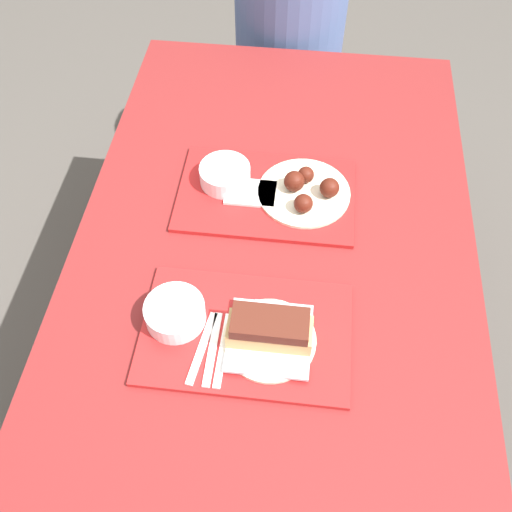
% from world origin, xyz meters
% --- Properties ---
extents(ground_plane, '(12.00, 12.00, 0.00)m').
position_xyz_m(ground_plane, '(0.00, 0.00, 0.00)').
color(ground_plane, '#4C4742').
extents(picnic_table, '(0.95, 1.60, 0.78)m').
position_xyz_m(picnic_table, '(0.00, 0.00, 0.68)').
color(picnic_table, maroon).
rests_on(picnic_table, ground_plane).
extents(picnic_bench_far, '(0.91, 0.28, 0.45)m').
position_xyz_m(picnic_bench_far, '(0.00, 1.02, 0.38)').
color(picnic_bench_far, maroon).
rests_on(picnic_bench_far, ground_plane).
extents(tray_near, '(0.44, 0.29, 0.01)m').
position_xyz_m(tray_near, '(-0.04, -0.23, 0.79)').
color(tray_near, red).
rests_on(tray_near, picnic_table).
extents(tray_far, '(0.44, 0.29, 0.01)m').
position_xyz_m(tray_far, '(-0.03, 0.16, 0.79)').
color(tray_far, red).
rests_on(tray_far, picnic_table).
extents(bowl_coleslaw_near, '(0.13, 0.13, 0.05)m').
position_xyz_m(bowl_coleslaw_near, '(-0.19, -0.22, 0.82)').
color(bowl_coleslaw_near, silver).
rests_on(bowl_coleslaw_near, tray_near).
extents(brisket_sandwich_plate, '(0.20, 0.20, 0.09)m').
position_xyz_m(brisket_sandwich_plate, '(0.01, -0.25, 0.83)').
color(brisket_sandwich_plate, beige).
rests_on(brisket_sandwich_plate, tray_near).
extents(plastic_fork_near, '(0.02, 0.17, 0.00)m').
position_xyz_m(plastic_fork_near, '(-0.10, -0.28, 0.79)').
color(plastic_fork_near, white).
rests_on(plastic_fork_near, tray_near).
extents(plastic_knife_near, '(0.02, 0.17, 0.00)m').
position_xyz_m(plastic_knife_near, '(-0.08, -0.28, 0.79)').
color(plastic_knife_near, white).
rests_on(plastic_knife_near, tray_near).
extents(plastic_spoon_near, '(0.04, 0.17, 0.00)m').
position_xyz_m(plastic_spoon_near, '(-0.12, -0.28, 0.79)').
color(plastic_spoon_near, white).
rests_on(plastic_spoon_near, tray_near).
extents(condiment_packet, '(0.04, 0.03, 0.01)m').
position_xyz_m(condiment_packet, '(-0.01, -0.17, 0.79)').
color(condiment_packet, teal).
rests_on(condiment_packet, tray_near).
extents(bowl_coleslaw_far, '(0.13, 0.13, 0.05)m').
position_xyz_m(bowl_coleslaw_far, '(-0.14, 0.19, 0.82)').
color(bowl_coleslaw_far, silver).
rests_on(bowl_coleslaw_far, tray_far).
extents(wings_plate_far, '(0.23, 0.23, 0.06)m').
position_xyz_m(wings_plate_far, '(0.06, 0.17, 0.81)').
color(wings_plate_far, beige).
rests_on(wings_plate_far, tray_far).
extents(napkin_far, '(0.13, 0.09, 0.01)m').
position_xyz_m(napkin_far, '(-0.07, 0.16, 0.80)').
color(napkin_far, white).
rests_on(napkin_far, tray_far).
extents(person_seated_across, '(0.38, 0.38, 0.70)m').
position_xyz_m(person_seated_across, '(-0.04, 1.02, 0.74)').
color(person_seated_across, '#4C6093').
rests_on(person_seated_across, picnic_bench_far).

